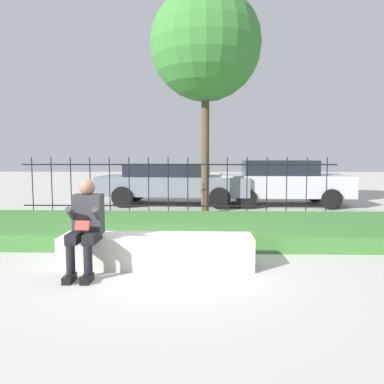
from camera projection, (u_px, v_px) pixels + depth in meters
The scene contains 8 objects.
ground_plane at pixel (159, 266), 5.29m from camera, with size 60.00×60.00×0.00m, color #B2AFA8.
stone_bench at pixel (157, 253), 5.27m from camera, with size 2.68×0.57×0.45m.
person_seated_reader at pixel (86, 223), 4.94m from camera, with size 0.42×0.73×1.25m.
grass_berm at pixel (171, 228), 7.34m from camera, with size 9.83×2.75×0.28m.
iron_fence at pixel (178, 186), 9.31m from camera, with size 7.83×0.03×1.52m.
car_parked_right at pixel (282, 181), 11.73m from camera, with size 3.99×2.00×1.41m.
car_parked_center at pixel (173, 182), 11.87m from camera, with size 4.80×2.12×1.29m.
tree_behind_fence at pixel (206, 45), 9.77m from camera, with size 2.91×2.91×5.90m.
Camera 1 is at (0.61, -5.15, 1.57)m, focal length 35.00 mm.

